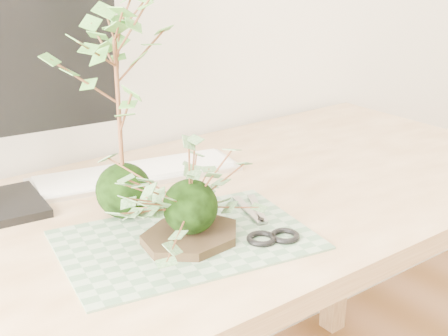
{
  "coord_description": "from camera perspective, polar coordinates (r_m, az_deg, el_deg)",
  "views": [
    {
      "loc": [
        -0.61,
        0.35,
        1.21
      ],
      "look_at": [
        0.0,
        1.14,
        0.84
      ],
      "focal_mm": 50.0,
      "sensor_mm": 36.0,
      "label": 1
    }
  ],
  "objects": [
    {
      "name": "ivy_kokedama",
      "position": [
        0.99,
        -3.16,
        -1.31
      ],
      "size": [
        0.33,
        0.33,
        0.18
      ],
      "rotation": [
        0.0,
        0.0,
        0.4
      ],
      "color": "black",
      "rests_on": "stone_dish"
    },
    {
      "name": "desk",
      "position": [
        1.21,
        -2.58,
        -7.17
      ],
      "size": [
        1.6,
        0.7,
        0.74
      ],
      "color": "#CFB184",
      "rests_on": "ground_plane"
    },
    {
      "name": "maple_kokedama",
      "position": [
        1.05,
        -9.9,
        10.15
      ],
      "size": [
        0.27,
        0.27,
        0.41
      ],
      "rotation": [
        0.0,
        0.0,
        -0.26
      ],
      "color": "black",
      "rests_on": "desk"
    },
    {
      "name": "keyboard",
      "position": [
        1.31,
        -8.07,
        -0.48
      ],
      "size": [
        0.45,
        0.21,
        0.02
      ],
      "rotation": [
        0.0,
        0.0,
        -0.2
      ],
      "color": "silver",
      "rests_on": "desk"
    },
    {
      "name": "cutting_mat",
      "position": [
        1.04,
        -3.49,
        -6.58
      ],
      "size": [
        0.45,
        0.34,
        0.0
      ],
      "primitive_type": "cube",
      "rotation": [
        0.0,
        0.0,
        -0.18
      ],
      "color": "#4B704F",
      "rests_on": "desk"
    },
    {
      "name": "stone_dish",
      "position": [
        1.03,
        -3.05,
        -6.23
      ],
      "size": [
        0.19,
        0.19,
        0.01
      ],
      "primitive_type": "cylinder",
      "rotation": [
        0.0,
        0.0,
        0.09
      ],
      "color": "black",
      "rests_on": "cutting_mat"
    },
    {
      "name": "scissors",
      "position": [
        1.06,
        4.61,
        -5.59
      ],
      "size": [
        0.11,
        0.21,
        0.01
      ],
      "rotation": [
        0.0,
        0.0,
        -0.4
      ],
      "color": "gray",
      "rests_on": "cutting_mat"
    }
  ]
}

